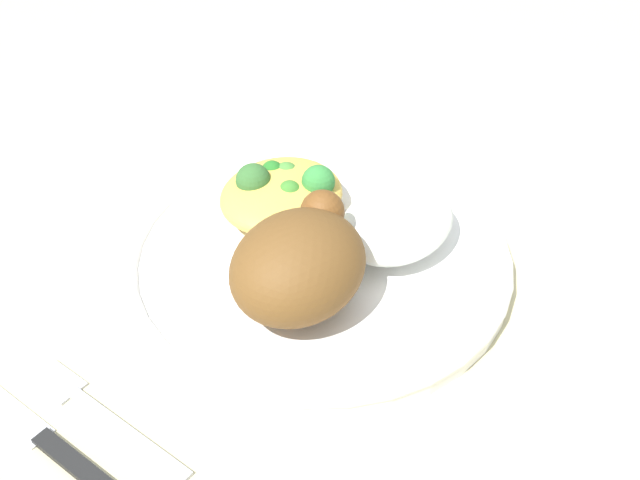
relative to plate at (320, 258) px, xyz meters
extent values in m
plane|color=beige|center=(0.00, 0.00, -0.01)|extent=(2.00, 2.00, 0.00)
cylinder|color=white|center=(0.00, 0.00, 0.00)|extent=(0.29, 0.29, 0.01)
torus|color=white|center=(0.00, 0.00, 0.00)|extent=(0.29, 0.29, 0.01)
ellipsoid|color=brown|center=(-0.05, -0.02, 0.04)|extent=(0.10, 0.09, 0.07)
sphere|color=brown|center=(-0.01, -0.01, 0.06)|extent=(0.03, 0.03, 0.03)
ellipsoid|color=white|center=(0.04, -0.04, 0.03)|extent=(0.10, 0.08, 0.04)
ellipsoid|color=gold|center=(0.02, 0.06, 0.02)|extent=(0.10, 0.10, 0.03)
sphere|color=#36883C|center=(0.04, 0.03, 0.04)|extent=(0.03, 0.03, 0.03)
sphere|color=#4B8C39|center=(0.04, 0.07, 0.03)|extent=(0.02, 0.02, 0.02)
sphere|color=#366830|center=(0.01, 0.08, 0.03)|extent=(0.03, 0.03, 0.03)
sphere|color=#3F822E|center=(0.02, 0.05, 0.03)|extent=(0.02, 0.02, 0.02)
sphere|color=#267326|center=(0.03, 0.08, 0.03)|extent=(0.02, 0.02, 0.02)
cube|color=#B2B2B7|center=(-0.20, 0.00, -0.01)|extent=(0.01, 0.11, 0.01)
cube|color=#B2B2B7|center=(-0.20, 0.07, -0.01)|extent=(0.02, 0.03, 0.00)
cube|color=black|center=(-0.23, 0.00, 0.00)|extent=(0.01, 0.08, 0.01)
camera|label=1|loc=(-0.36, -0.28, 0.41)|focal=44.71mm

